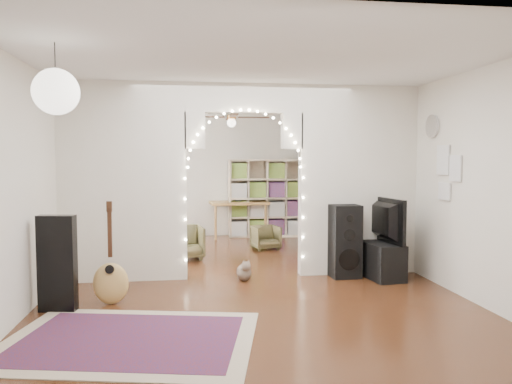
{
  "coord_description": "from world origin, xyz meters",
  "views": [
    {
      "loc": [
        -0.77,
        -6.94,
        1.69
      ],
      "look_at": [
        0.21,
        0.3,
        1.17
      ],
      "focal_mm": 35.0,
      "sensor_mm": 36.0,
      "label": 1
    }
  ],
  "objects": [
    {
      "name": "floor",
      "position": [
        0.0,
        0.0,
        0.0
      ],
      "size": [
        7.5,
        7.5,
        0.0
      ],
      "primitive_type": "plane",
      "color": "black",
      "rests_on": "ground"
    },
    {
      "name": "ceiling",
      "position": [
        0.0,
        0.0,
        2.7
      ],
      "size": [
        5.0,
        7.5,
        0.02
      ],
      "primitive_type": "cube",
      "color": "white",
      "rests_on": "wall_back"
    },
    {
      "name": "wall_back",
      "position": [
        0.0,
        3.75,
        1.35
      ],
      "size": [
        5.0,
        0.02,
        2.7
      ],
      "primitive_type": "cube",
      "color": "silver",
      "rests_on": "floor"
    },
    {
      "name": "wall_front",
      "position": [
        0.0,
        -3.75,
        1.35
      ],
      "size": [
        5.0,
        0.02,
        2.7
      ],
      "primitive_type": "cube",
      "color": "silver",
      "rests_on": "floor"
    },
    {
      "name": "wall_left",
      "position": [
        -2.5,
        0.0,
        1.35
      ],
      "size": [
        0.02,
        7.5,
        2.7
      ],
      "primitive_type": "cube",
      "color": "silver",
      "rests_on": "floor"
    },
    {
      "name": "wall_right",
      "position": [
        2.5,
        0.0,
        1.35
      ],
      "size": [
        0.02,
        7.5,
        2.7
      ],
      "primitive_type": "cube",
      "color": "silver",
      "rests_on": "floor"
    },
    {
      "name": "divider_wall",
      "position": [
        0.0,
        0.0,
        1.42
      ],
      "size": [
        5.0,
        0.2,
        2.7
      ],
      "color": "silver",
      "rests_on": "floor"
    },
    {
      "name": "fairy_lights",
      "position": [
        0.0,
        -0.13,
        1.55
      ],
      "size": [
        1.64,
        0.04,
        1.6
      ],
      "primitive_type": null,
      "color": "#FFEABF",
      "rests_on": "divider_wall"
    },
    {
      "name": "window",
      "position": [
        -2.47,
        1.8,
        1.5
      ],
      "size": [
        0.04,
        1.2,
        1.4
      ],
      "primitive_type": "cube",
      "color": "white",
      "rests_on": "wall_left"
    },
    {
      "name": "wall_clock",
      "position": [
        2.48,
        -0.6,
        2.1
      ],
      "size": [
        0.03,
        0.31,
        0.31
      ],
      "primitive_type": "cylinder",
      "rotation": [
        0.0,
        1.57,
        0.0
      ],
      "color": "white",
      "rests_on": "wall_right"
    },
    {
      "name": "picture_frames",
      "position": [
        2.48,
        -1.0,
        1.5
      ],
      "size": [
        0.02,
        0.5,
        0.7
      ],
      "primitive_type": null,
      "color": "white",
      "rests_on": "wall_right"
    },
    {
      "name": "paper_lantern",
      "position": [
        -1.9,
        -2.4,
        2.25
      ],
      "size": [
        0.4,
        0.4,
        0.4
      ],
      "primitive_type": "sphere",
      "color": "white",
      "rests_on": "ceiling"
    },
    {
      "name": "ceiling_fan",
      "position": [
        0.0,
        2.0,
        2.4
      ],
      "size": [
        1.1,
        1.1,
        0.3
      ],
      "primitive_type": null,
      "color": "#D09045",
      "rests_on": "ceiling"
    },
    {
      "name": "area_rug",
      "position": [
        -1.33,
        -2.34,
        0.01
      ],
      "size": [
        2.58,
        2.14,
        0.02
      ],
      "primitive_type": "cube",
      "rotation": [
        0.0,
        0.0,
        -0.2
      ],
      "color": "maroon",
      "rests_on": "floor"
    },
    {
      "name": "guitar_case",
      "position": [
        -2.2,
        -1.33,
        0.53
      ],
      "size": [
        0.42,
        0.2,
        1.06
      ],
      "primitive_type": "cube",
      "rotation": [
        0.0,
        0.0,
        -0.17
      ],
      "color": "black",
      "rests_on": "floor"
    },
    {
      "name": "acoustic_guitar",
      "position": [
        -1.67,
        -1.15,
        0.44
      ],
      "size": [
        0.41,
        0.17,
        1.01
      ],
      "rotation": [
        0.0,
        0.0,
        -0.08
      ],
      "color": "tan",
      "rests_on": "floor"
    },
    {
      "name": "tabby_cat",
      "position": [
        -0.03,
        -0.27,
        0.13
      ],
      "size": [
        0.24,
        0.48,
        0.31
      ],
      "rotation": [
        0.0,
        0.0,
        0.12
      ],
      "color": "brown",
      "rests_on": "floor"
    },
    {
      "name": "floor_speaker",
      "position": [
        1.4,
        -0.25,
        0.51
      ],
      "size": [
        0.41,
        0.37,
        1.02
      ],
      "rotation": [
        0.0,
        0.0,
        0.05
      ],
      "color": "black",
      "rests_on": "floor"
    },
    {
      "name": "media_console",
      "position": [
        1.86,
        -0.25,
        0.25
      ],
      "size": [
        0.52,
        1.04,
        0.5
      ],
      "primitive_type": "cube",
      "rotation": [
        0.0,
        0.0,
        0.13
      ],
      "color": "black",
      "rests_on": "floor"
    },
    {
      "name": "tv",
      "position": [
        1.86,
        -0.25,
        0.81
      ],
      "size": [
        0.28,
        1.08,
        0.62
      ],
      "primitive_type": "imported",
      "rotation": [
        0.0,
        0.0,
        1.7
      ],
      "color": "black",
      "rests_on": "media_console"
    },
    {
      "name": "bookcase",
      "position": [
        0.87,
        3.5,
        0.82
      ],
      "size": [
        1.63,
        0.52,
        1.64
      ],
      "primitive_type": "cube",
      "rotation": [
        0.0,
        0.0,
        -0.07
      ],
      "color": "#BDAC89",
      "rests_on": "floor"
    },
    {
      "name": "dining_table",
      "position": [
        0.27,
        3.5,
        0.68
      ],
      "size": [
        1.24,
        0.87,
        0.76
      ],
      "rotation": [
        0.0,
        0.0,
        0.06
      ],
      "color": "olive",
      "rests_on": "floor"
    },
    {
      "name": "flower_vase",
      "position": [
        0.27,
        3.5,
        0.85
      ],
      "size": [
        0.19,
        0.19,
        0.19
      ],
      "primitive_type": "imported",
      "rotation": [
        0.0,
        0.0,
        0.06
      ],
      "color": "white",
      "rests_on": "dining_table"
    },
    {
      "name": "dining_chair_left",
      "position": [
        -0.84,
        1.32,
        0.28
      ],
      "size": [
        0.68,
        0.7,
        0.55
      ],
      "primitive_type": "imported",
      "rotation": [
        0.0,
        0.0,
        0.17
      ],
      "color": "#484124",
      "rests_on": "floor"
    },
    {
      "name": "dining_chair_right",
      "position": [
        0.62,
        2.01,
        0.22
      ],
      "size": [
        0.55,
        0.56,
        0.43
      ],
      "primitive_type": "imported",
      "rotation": [
        0.0,
        0.0,
        0.21
      ],
      "color": "#484124",
      "rests_on": "floor"
    }
  ]
}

